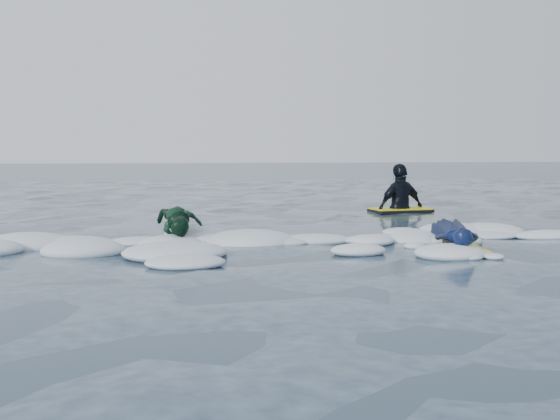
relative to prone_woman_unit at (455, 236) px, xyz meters
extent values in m
plane|color=#182C3A|center=(-2.36, -0.45, -0.19)|extent=(120.00, 120.00, 0.00)
cube|color=black|center=(0.00, -0.22, -0.16)|extent=(0.69, 1.05, 0.05)
cube|color=yellow|center=(0.00, -0.22, -0.13)|extent=(0.67, 1.03, 0.02)
imported|color=#0B1D51|center=(0.00, 0.03, 0.02)|extent=(0.85, 1.55, 0.35)
cube|color=black|center=(-3.48, 1.26, -0.16)|extent=(0.71, 0.96, 0.04)
cube|color=yellow|center=(-3.48, 1.26, -0.13)|extent=(0.69, 0.93, 0.02)
cube|color=blue|center=(-3.48, 1.26, -0.12)|extent=(0.40, 0.82, 0.01)
imported|color=#113F23|center=(-3.48, 1.46, 0.08)|extent=(0.65, 1.29, 0.48)
cube|color=black|center=(1.16, 5.36, -0.15)|extent=(1.32, 0.84, 0.06)
cube|color=yellow|center=(1.16, 5.36, -0.11)|extent=(1.29, 0.81, 0.02)
imported|color=black|center=(1.16, 5.36, -0.11)|extent=(1.18, 0.78, 1.87)
camera|label=1|loc=(-3.75, -8.47, 1.12)|focal=45.00mm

